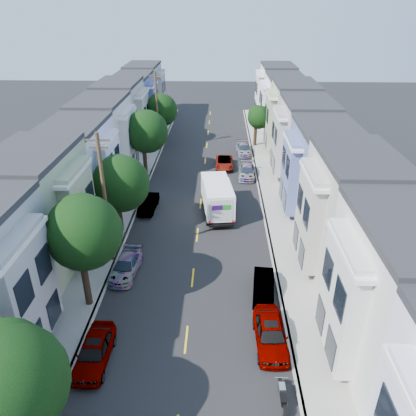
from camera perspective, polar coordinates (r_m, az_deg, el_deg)
ground at (r=29.72m, az=-2.15°, el=-9.77°), size 160.00×160.00×0.00m
road_slab at (r=42.65m, az=-0.85°, el=2.43°), size 12.00×70.00×0.02m
curb_left at (r=43.30m, az=-8.88°, el=2.59°), size 0.30×70.00×0.15m
curb_right at (r=42.79m, az=7.28°, el=2.39°), size 0.30×70.00×0.15m
sidewalk_left at (r=43.56m, az=-10.57°, el=2.59°), size 2.60×70.00×0.15m
sidewalk_right at (r=42.93m, az=9.00°, el=2.35°), size 2.60×70.00×0.15m
centerline at (r=42.65m, az=-0.85°, el=2.42°), size 0.12×70.00×0.01m
townhouse_row_left at (r=44.55m, az=-15.34°, el=2.52°), size 5.00×70.00×8.50m
townhouse_row_right at (r=43.62m, az=13.96°, el=2.16°), size 5.00×70.00×8.50m
tree_a at (r=18.69m, az=-26.65°, el=-21.32°), size 4.70×4.70×7.07m
tree_b at (r=25.36m, az=-17.23°, el=-3.35°), size 4.60×4.60×7.82m
tree_c at (r=33.89m, az=-12.29°, el=3.34°), size 4.70×4.70×6.88m
tree_d at (r=45.43m, az=-8.76°, el=10.55°), size 4.70×4.70×7.47m
tree_e at (r=56.49m, az=-6.74°, el=13.48°), size 4.42×4.42×6.89m
tree_far_r at (r=55.74m, az=7.10°, el=12.51°), size 3.10×3.10×5.53m
utility_pole_near at (r=29.79m, az=-14.26°, el=1.04°), size 1.60×0.26×10.00m
utility_pole_far at (r=53.85m, az=-7.15°, el=13.32°), size 1.60×0.26×10.00m
fedex_truck at (r=37.43m, az=1.29°, el=1.63°), size 2.47×6.43×3.08m
lead_sedan at (r=48.60m, az=2.31°, el=6.37°), size 2.06×4.44×1.23m
parked_left_b at (r=24.36m, az=-15.71°, el=-18.85°), size 1.71×4.44×1.44m
parked_left_c at (r=30.37m, az=-11.48°, el=-8.04°), size 2.06×4.26×1.24m
parked_left_d at (r=38.86m, az=-8.39°, el=0.60°), size 1.59×4.03×1.32m
parked_right_a at (r=24.67m, az=8.79°, el=-17.10°), size 1.94×4.75×1.53m
parked_right_b at (r=28.09m, az=7.80°, el=-10.94°), size 1.71×3.95×1.28m
parked_right_c at (r=46.10m, az=5.49°, el=5.11°), size 2.10×4.37×1.27m
parked_right_d at (r=53.37m, az=5.03°, el=8.23°), size 2.05×4.31×1.26m
motorcycle at (r=22.35m, az=10.39°, el=-24.52°), size 0.31×2.22×0.88m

